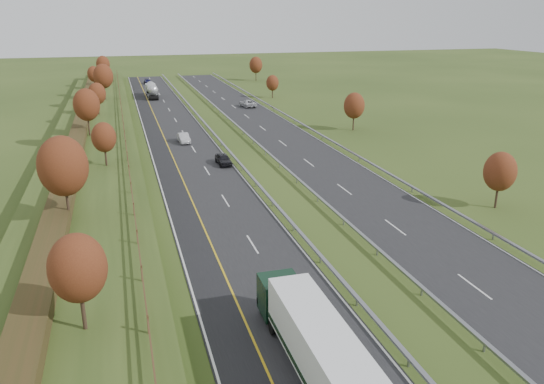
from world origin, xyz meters
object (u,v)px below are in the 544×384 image
(box_lorry, at_px, (319,351))
(car_small_far, at_px, (148,82))
(road_tanker, at_px, (152,90))
(car_dark_near, at_px, (223,159))
(car_oncoming, at_px, (248,103))
(car_silver_mid, at_px, (184,138))

(box_lorry, height_order, car_small_far, box_lorry)
(road_tanker, height_order, car_dark_near, road_tanker)
(car_dark_near, xyz_separation_m, car_small_far, (-4.08, 91.60, -0.08))
(box_lorry, relative_size, car_oncoming, 3.00)
(car_small_far, height_order, car_oncoming, car_oncoming)
(road_tanker, xyz_separation_m, car_dark_near, (4.77, -64.62, -1.10))
(car_silver_mid, bearing_deg, car_oncoming, 56.69)
(box_lorry, relative_size, car_small_far, 3.69)
(box_lorry, xyz_separation_m, car_dark_near, (3.87, 45.66, -1.57))
(road_tanker, relative_size, car_silver_mid, 2.53)
(box_lorry, relative_size, car_dark_near, 3.83)
(car_silver_mid, bearing_deg, road_tanker, 88.60)
(box_lorry, xyz_separation_m, car_oncoming, (18.08, 90.23, -1.54))
(road_tanker, height_order, car_oncoming, road_tanker)
(road_tanker, height_order, car_silver_mid, road_tanker)
(road_tanker, height_order, car_small_far, road_tanker)
(road_tanker, bearing_deg, car_silver_mid, -88.55)
(car_small_far, bearing_deg, car_dark_near, -92.82)
(car_dark_near, height_order, car_oncoming, car_oncoming)
(car_silver_mid, xyz_separation_m, car_oncoming, (17.71, 30.12, 0.02))
(box_lorry, distance_m, car_small_far, 137.27)
(car_silver_mid, bearing_deg, box_lorry, -93.21)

